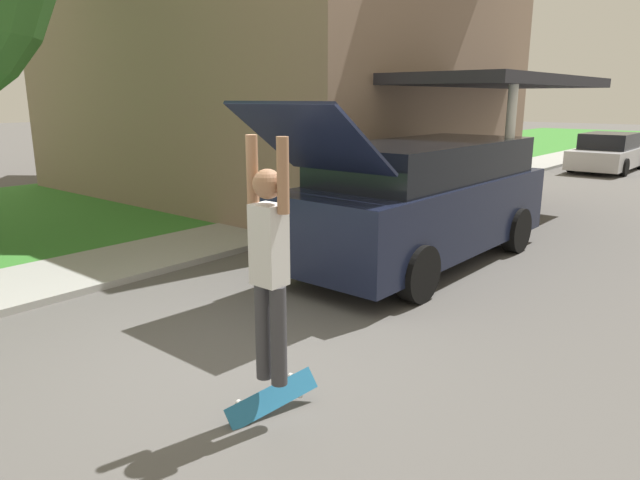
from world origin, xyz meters
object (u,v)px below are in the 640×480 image
Objects in this scene: suv_parked at (423,199)px; car_down_street at (609,153)px; skateboarder at (269,260)px; skateboard at (272,398)px.

suv_parked reaches higher than car_down_street.
suv_parked is 5.03m from skateboarder.
car_down_street is at bearing 96.97° from skateboarder.
car_down_street is at bearing 93.68° from suv_parked.
car_down_street is (-0.94, 14.67, -0.39)m from suv_parked.
car_down_street is at bearing 96.78° from skateboard.
car_down_street is 5.58× the size of skateboard.
skateboarder is (2.38, -19.48, 0.72)m from car_down_street.
car_down_street reaches higher than skateboard.
suv_parked reaches higher than skateboarder.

